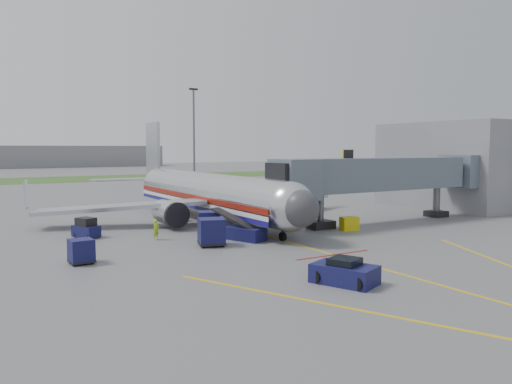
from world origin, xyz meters
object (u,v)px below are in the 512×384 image
belt_loader (241,232)px  ramp_worker (156,230)px  pushback_tug (344,273)px  airliner (208,193)px  baggage_tug (86,229)px

belt_loader → ramp_worker: (-5.62, 3.21, 0.22)m
pushback_tug → ramp_worker: ramp_worker is taller
airliner → pushback_tug: 25.33m
pushback_tug → ramp_worker: 17.43m
airliner → baggage_tug: 13.34m
belt_loader → ramp_worker: 6.48m
baggage_tug → ramp_worker: (4.38, -3.84, 0.09)m
baggage_tug → airliner: bearing=18.4°
pushback_tug → baggage_tug: baggage_tug is taller
baggage_tug → belt_loader: 12.23m
baggage_tug → ramp_worker: 5.82m
ramp_worker → airliner: bearing=17.0°
belt_loader → baggage_tug: bearing=144.8°
baggage_tug → belt_loader: size_ratio=0.52×
ramp_worker → belt_loader: bearing=-57.2°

